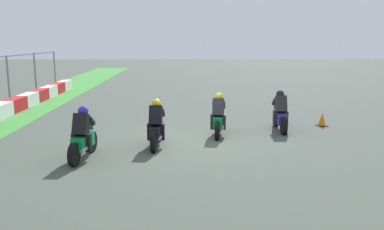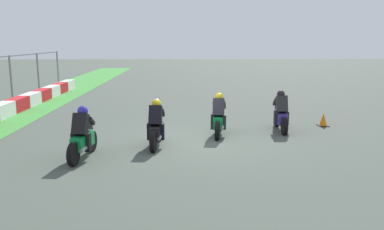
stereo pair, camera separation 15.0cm
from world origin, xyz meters
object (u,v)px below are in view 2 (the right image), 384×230
object	(u,v)px
rider_lane_d	(82,137)
traffic_cone	(323,120)
rider_lane_b	(219,118)
rider_lane_c	(156,127)
rider_lane_a	(281,114)

from	to	relation	value
rider_lane_d	traffic_cone	xyz separation A→B (m)	(4.11, -8.43, -0.39)
rider_lane_b	rider_lane_c	distance (m)	2.58
rider_lane_c	rider_lane_d	size ratio (longest dim) A/B	1.00
rider_lane_a	rider_lane_b	distance (m)	2.47
rider_lane_a	rider_lane_c	bearing A→B (deg)	117.35
rider_lane_b	traffic_cone	xyz separation A→B (m)	(1.38, -4.28, -0.39)
rider_lane_a	rider_lane_c	world-z (taller)	same
rider_lane_b	traffic_cone	world-z (taller)	rider_lane_b
rider_lane_a	rider_lane_b	size ratio (longest dim) A/B	1.00
rider_lane_b	rider_lane_d	bearing A→B (deg)	131.94
rider_lane_a	traffic_cone	size ratio (longest dim) A/B	3.99
rider_lane_c	rider_lane_d	xyz separation A→B (m)	(-1.27, 2.02, 0.00)
rider_lane_d	rider_lane_a	bearing A→B (deg)	-55.85
rider_lane_a	rider_lane_c	distance (m)	4.97
rider_lane_a	rider_lane_c	xyz separation A→B (m)	(-2.09, 4.51, 0.00)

